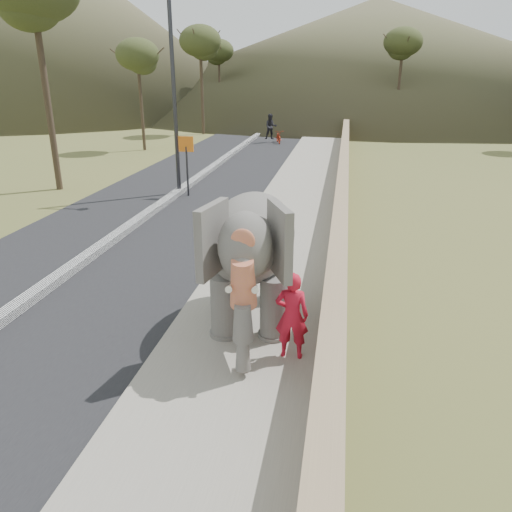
{
  "coord_description": "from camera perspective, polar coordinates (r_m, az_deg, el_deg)",
  "views": [
    {
      "loc": [
        1.67,
        -6.63,
        4.87
      ],
      "look_at": [
        0.2,
        1.67,
        1.7
      ],
      "focal_mm": 35.0,
      "sensor_mm": 36.0,
      "label": 1
    }
  ],
  "objects": [
    {
      "name": "walkway",
      "position": [
        17.39,
        4.14,
        4.55
      ],
      "size": [
        3.0,
        120.0,
        0.15
      ],
      "primitive_type": "cube",
      "color": "#9E9687",
      "rests_on": "ground"
    },
    {
      "name": "parapet",
      "position": [
        17.19,
        9.68,
        5.76
      ],
      "size": [
        0.3,
        120.0,
        1.1
      ],
      "primitive_type": "cube",
      "color": "tan",
      "rests_on": "ground"
    },
    {
      "name": "signboard",
      "position": [
        20.32,
        -7.94,
        11.28
      ],
      "size": [
        0.6,
        0.08,
        2.4
      ],
      "color": "#2D2D33",
      "rests_on": "ground"
    },
    {
      "name": "hill_left",
      "position": [
        73.55,
        -24.89,
        23.68
      ],
      "size": [
        60.0,
        60.0,
        22.0
      ],
      "primitive_type": "cone",
      "color": "brown",
      "rests_on": "ground"
    },
    {
      "name": "ground",
      "position": [
        8.4,
        -3.44,
        -14.89
      ],
      "size": [
        160.0,
        160.0,
        0.0
      ],
      "primitive_type": "plane",
      "color": "olive",
      "rests_on": "ground"
    },
    {
      "name": "road",
      "position": [
        18.57,
        -11.45,
        5.04
      ],
      "size": [
        7.0,
        120.0,
        0.03
      ],
      "primitive_type": "cube",
      "color": "black",
      "rests_on": "ground"
    },
    {
      "name": "median",
      "position": [
        18.54,
        -11.47,
        5.32
      ],
      "size": [
        0.35,
        120.0,
        0.22
      ],
      "primitive_type": "cube",
      "color": "black",
      "rests_on": "ground"
    },
    {
      "name": "hill_far",
      "position": [
        76.73,
        13.47,
        21.69
      ],
      "size": [
        80.0,
        80.0,
        14.0
      ],
      "primitive_type": "cone",
      "color": "brown",
      "rests_on": "ground"
    },
    {
      "name": "motorcyclist",
      "position": [
        35.66,
        2.14,
        14.03
      ],
      "size": [
        1.54,
        1.78,
        1.97
      ],
      "color": "maroon",
      "rests_on": "ground"
    },
    {
      "name": "elephant_and_man",
      "position": [
        9.71,
        -0.4,
        0.07
      ],
      "size": [
        2.36,
        3.84,
        2.65
      ],
      "color": "slate",
      "rests_on": "ground"
    },
    {
      "name": "lamppost",
      "position": [
        20.46,
        -8.63,
        20.41
      ],
      "size": [
        1.76,
        0.36,
        8.0
      ],
      "color": "#2F2E33",
      "rests_on": "ground"
    },
    {
      "name": "trees",
      "position": [
        33.56,
        7.2,
        18.94
      ],
      "size": [
        48.7,
        42.4,
        9.32
      ],
      "color": "#473828",
      "rests_on": "ground"
    }
  ]
}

